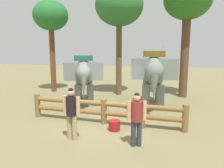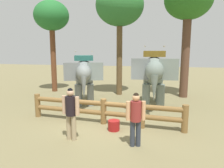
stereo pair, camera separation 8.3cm
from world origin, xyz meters
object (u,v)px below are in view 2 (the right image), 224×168
log_fence (104,109)px  tree_back_center (188,3)px  tree_far_left (120,7)px  elephant_center (154,73)px  tourist_woman_in_black (71,110)px  tourist_man_in_blue (136,116)px  feed_bucket (114,125)px  elephant_near_left (84,74)px  tree_far_right (52,18)px

log_fence → tree_back_center: tree_back_center is taller
log_fence → tree_far_left: 7.77m
log_fence → elephant_center: elephant_center is taller
tourist_woman_in_black → tree_far_left: bearing=87.9°
elephant_center → tree_far_left: size_ratio=0.53×
tree_far_left → tree_back_center: (4.19, 0.10, 0.08)m
tourist_man_in_blue → feed_bucket: (-0.94, 1.16, -0.81)m
elephant_center → feed_bucket: (-1.36, -3.80, -1.63)m
tree_back_center → elephant_center: bearing=-124.1°
elephant_center → feed_bucket: 4.35m
elephant_center → tourist_woman_in_black: 5.62m
feed_bucket → tourist_woman_in_black: bearing=-137.9°
feed_bucket → elephant_center: bearing=70.2°
elephant_center → tourist_woman_in_black: size_ratio=2.11×
elephant_near_left → feed_bucket: (2.46, -3.66, -1.47)m
tree_far_right → feed_bucket: size_ratio=14.36×
elephant_near_left → elephant_center: 3.83m
elephant_center → tourist_man_in_blue: 5.04m
elephant_center → tree_back_center: size_ratio=0.52×
tourist_man_in_blue → tree_back_center: 9.38m
log_fence → tree_far_right: 9.15m
tourist_woman_in_black → feed_bucket: size_ratio=4.03×
tourist_woman_in_black → tourist_man_in_blue: size_ratio=1.03×
tourist_man_in_blue → tourist_woman_in_black: bearing=179.1°
tree_far_left → tree_far_right: size_ratio=1.12×
elephant_near_left → tourist_woman_in_black: elephant_near_left is taller
tourist_woman_in_black → tourist_man_in_blue: bearing=-0.9°
tourist_woman_in_black → feed_bucket: tourist_woman_in_black is taller
tourist_woman_in_black → elephant_near_left: bearing=104.3°
log_fence → tree_far_right: tree_far_right is taller
log_fence → tourist_man_in_blue: tourist_man_in_blue is taller
tree_far_left → feed_bucket: 8.56m
log_fence → tree_back_center: (3.80, 5.93, 5.22)m
log_fence → feed_bucket: log_fence is taller
log_fence → tree_back_center: 8.76m
elephant_center → tree_far_right: bearing=158.9°
log_fence → tourist_man_in_blue: bearing=-50.0°
tree_far_left → elephant_near_left: bearing=-118.2°
elephant_near_left → tree_far_left: tree_far_left is taller
elephant_near_left → tree_far_left: 5.16m
log_fence → tree_far_right: (-5.24, 5.92, 4.61)m
tourist_woman_in_black → feed_bucket: 1.88m
tree_far_right → tourist_man_in_blue: bearing=-48.9°
tourist_man_in_blue → tree_far_right: tree_far_right is taller
tourist_man_in_blue → tree_far_right: bearing=131.1°
tourist_woman_in_black → tree_far_left: size_ratio=0.25×
log_fence → tree_back_center: size_ratio=0.91×
tourist_man_in_blue → elephant_near_left: bearing=125.2°
tourist_woman_in_black → tree_far_right: tree_far_right is taller
tourist_man_in_blue → tree_back_center: size_ratio=0.24×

